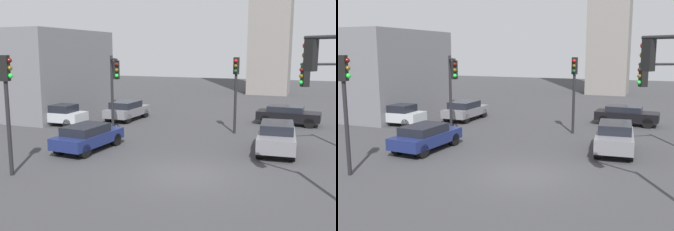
{
  "view_description": "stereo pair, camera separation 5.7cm",
  "coord_description": "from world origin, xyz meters",
  "views": [
    {
      "loc": [
        4.8,
        -14.27,
        5.0
      ],
      "look_at": [
        -1.76,
        2.5,
        1.96
      ],
      "focal_mm": 41.19,
      "sensor_mm": 36.0,
      "label": 1
    },
    {
      "loc": [
        4.85,
        -14.25,
        5.0
      ],
      "look_at": [
        -1.76,
        2.5,
        1.96
      ],
      "focal_mm": 41.19,
      "sensor_mm": 36.0,
      "label": 2
    }
  ],
  "objects": [
    {
      "name": "ground_plane",
      "position": [
        0.0,
        0.0,
        0.0
      ],
      "size": [
        109.72,
        109.72,
        0.0
      ],
      "primitive_type": "plane",
      "color": "#38383A"
    },
    {
      "name": "traffic_light_0",
      "position": [
        -6.58,
        -2.57,
        3.38
      ],
      "size": [
        0.49,
        0.41,
        4.83
      ],
      "rotation": [
        0.0,
        0.0,
        0.36
      ],
      "color": "black",
      "rests_on": "ground_plane"
    },
    {
      "name": "traffic_light_1",
      "position": [
        -6.01,
        4.97,
        3.37
      ],
      "size": [
        1.69,
        2.29,
        4.71
      ],
      "rotation": [
        0.0,
        0.0,
        -0.95
      ],
      "color": "black",
      "rests_on": "ground_plane"
    },
    {
      "name": "traffic_light_3",
      "position": [
        0.19,
        8.68,
        3.24
      ],
      "size": [
        0.33,
        0.47,
        4.61
      ],
      "rotation": [
        0.0,
        0.0,
        -1.54
      ],
      "color": "black",
      "rests_on": "ground_plane"
    },
    {
      "name": "traffic_light_4",
      "position": [
        5.31,
        5.62,
        3.28
      ],
      "size": [
        2.68,
        1.71,
        4.65
      ],
      "rotation": [
        0.0,
        0.0,
        -2.6
      ],
      "color": "black",
      "rests_on": "ground_plane"
    },
    {
      "name": "car_0",
      "position": [
        2.98,
        12.77,
        0.7
      ],
      "size": [
        4.19,
        1.89,
        1.28
      ],
      "rotation": [
        0.0,
        0.0,
        -0.05
      ],
      "color": "black",
      "rests_on": "ground_plane"
    },
    {
      "name": "car_2",
      "position": [
        -8.09,
        10.45,
        0.74
      ],
      "size": [
        1.94,
        3.98,
        1.38
      ],
      "rotation": [
        0.0,
        0.0,
        1.53
      ],
      "color": "slate",
      "rests_on": "ground_plane"
    },
    {
      "name": "car_3",
      "position": [
        -5.92,
        1.98,
        0.71
      ],
      "size": [
        2.03,
        4.08,
        1.32
      ],
      "rotation": [
        0.0,
        0.0,
        1.5
      ],
      "color": "navy",
      "rests_on": "ground_plane"
    },
    {
      "name": "car_4",
      "position": [
        3.03,
        5.0,
        0.79
      ],
      "size": [
        2.07,
        4.07,
        1.48
      ],
      "rotation": [
        0.0,
        0.0,
        -1.49
      ],
      "color": "slate",
      "rests_on": "ground_plane"
    },
    {
      "name": "car_5",
      "position": [
        -11.62,
        7.02,
        0.74
      ],
      "size": [
        4.05,
        1.75,
        1.41
      ],
      "rotation": [
        0.0,
        0.0,
        3.16
      ],
      "color": "#ADB2B7",
      "rests_on": "ground_plane"
    },
    {
      "name": "building_flank",
      "position": [
        -19.2,
        10.41,
        3.25
      ],
      "size": [
        14.8,
        9.4,
        6.51
      ],
      "primitive_type": "cube",
      "color": "slate",
      "rests_on": "ground_plane"
    }
  ]
}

